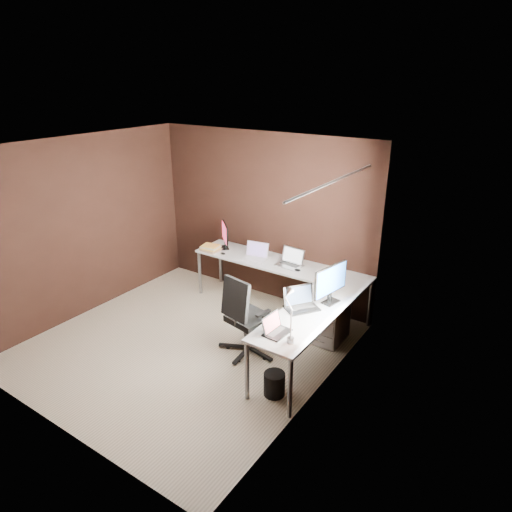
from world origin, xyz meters
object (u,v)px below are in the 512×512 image
Objects in this scene: laptop_silver at (290,262)px; laptop_black_big at (301,303)px; drawer_pedestal at (328,318)px; book_stack at (211,248)px; laptop_white at (256,255)px; desk_lamp at (289,308)px; wastebasket at (274,384)px; monitor_left at (225,234)px; monitor_right at (331,282)px; laptop_black_small at (275,329)px; office_chair at (247,330)px.

laptop_silver is 1.25m from laptop_black_big.
book_stack reaches higher than drawer_pedestal.
desk_lamp reaches higher than laptop_white.
laptop_black_big is 1.70× the size of wastebasket.
desk_lamp is at bearing -83.62° from drawer_pedestal.
monitor_left is at bearing -176.78° from laptop_silver.
monitor_right is at bearing -0.33° from laptop_black_big.
desk_lamp reaches higher than wastebasket.
laptop_black_big is 1.51× the size of laptop_black_small.
laptop_silver is 0.36× the size of office_chair.
monitor_right reaches higher than book_stack.
office_chair is 3.91× the size of wastebasket.
laptop_black_small is at bearing 180.00° from desk_lamp.
monitor_left is 0.30m from book_stack.
laptop_silver reaches higher than laptop_white.
office_chair is at bearing 140.90° from laptop_black_big.
laptop_silver is at bearing 64.30° from monitor_right.
office_chair is at bearing 144.67° from wastebasket.
office_chair reaches higher than laptop_black_big.
monitor_left is 1.04× the size of laptop_white.
monitor_left reaches higher than drawer_pedestal.
desk_lamp is at bearing -33.66° from book_stack.
wastebasket is at bearing -138.28° from laptop_black_big.
office_chair reaches higher than book_stack.
wastebasket is at bearing -89.20° from drawer_pedestal.
monitor_right is (2.11, -0.74, 0.04)m from monitor_left.
laptop_black_small is 0.34m from desk_lamp.
monitor_right is 1.49× the size of laptop_white.
book_stack is 0.52× the size of desk_lamp.
laptop_black_small is at bearing -35.45° from book_stack.
monitor_left reaches higher than laptop_silver.
monitor_left is 0.70× the size of monitor_right.
monitor_left reaches higher than wastebasket.
drawer_pedestal is 1.09× the size of desk_lamp.
laptop_black_big reaches higher than wastebasket.
laptop_black_small is (1.31, -1.58, -0.01)m from laptop_white.
office_chair is (1.38, -1.02, -0.47)m from book_stack.
laptop_black_small reaches higher than drawer_pedestal.
office_chair is (-0.68, 0.45, -0.47)m from laptop_black_small.
book_stack is 1.07× the size of wastebasket.
laptop_silver is at bearing 8.11° from book_stack.
drawer_pedestal is at bearing -20.29° from laptop_silver.
laptop_white is 1.59m from laptop_black_big.
laptop_black_small is 1.13× the size of wastebasket.
monitor_right is at bearing -32.51° from laptop_silver.
drawer_pedestal is at bearing 29.24° from laptop_black_big.
laptop_black_small is at bearing -59.44° from laptop_white.
drawer_pedestal is 1.53× the size of monitor_left.
desk_lamp reaches higher than drawer_pedestal.
monitor_left is at bearing 168.73° from drawer_pedestal.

